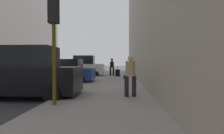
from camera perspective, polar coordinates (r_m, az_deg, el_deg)
The scene contains 10 objects.
sidewalk at distance 9.28m, azimuth -1.49°, elevation -7.69°, with size 4.00×40.00×0.15m, color gray.
parked_black_suv at distance 8.40m, azimuth -26.02°, elevation -2.27°, with size 4.64×2.13×2.25m.
parked_blue_sedan at distance 13.34m, azimuth -14.79°, elevation -1.53°, with size 4.22×2.10×1.79m.
parked_white_van at distance 18.94m, azimuth -9.44°, elevation -0.01°, with size 4.66×2.19×2.25m.
fire_hydrant at distance 13.35m, azimuth -6.82°, elevation -3.00°, with size 0.42×0.22×0.70m.
traffic_light at distance 6.19m, azimuth -18.46°, elevation 12.49°, with size 0.32×0.32×3.60m.
pedestrian_with_fedora at distance 18.14m, azimuth -0.02°, elevation 0.27°, with size 0.53×0.49×1.78m.
pedestrian_in_tan_coat at distance 7.26m, azimuth 6.02°, elevation -2.14°, with size 0.53×0.47×1.71m.
rolling_suitcase at distance 17.46m, azimuth 1.82°, elevation -1.90°, with size 0.46×0.62×1.04m.
duffel_bag at distance 14.99m, azimuth 4.41°, elevation -3.28°, with size 0.32×0.44×0.28m.
Camera 1 is at (6.71, -9.13, 1.59)m, focal length 28.00 mm.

